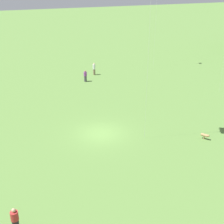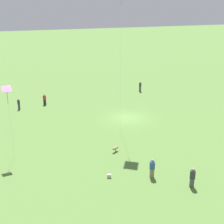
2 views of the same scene
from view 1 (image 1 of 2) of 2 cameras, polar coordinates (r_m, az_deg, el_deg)
ground_plane at (r=29.52m, az=-2.03°, el=-3.96°), size 240.00×240.00×0.00m
person_0 at (r=46.93m, az=-3.29°, el=7.87°), size 0.46×0.46×1.81m
person_2 at (r=43.95m, az=-4.90°, el=6.56°), size 0.63×0.63×1.63m
person_6 at (r=19.83m, az=-17.31°, el=-18.33°), size 0.62×0.62×1.60m
dog_0 at (r=29.59m, az=16.67°, el=-4.13°), size 0.75×0.57×0.54m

